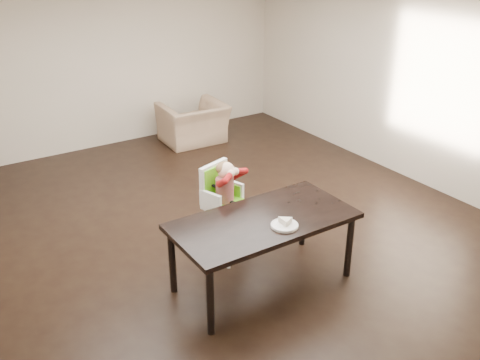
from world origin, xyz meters
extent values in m
plane|color=black|center=(0.00, 0.00, 0.00)|extent=(7.00, 7.00, 0.00)
cube|color=beige|center=(0.00, 3.50, 1.35)|extent=(6.00, 0.02, 2.70)
cube|color=beige|center=(3.00, 0.00, 1.35)|extent=(0.02, 7.00, 2.70)
cube|color=black|center=(-0.30, -1.15, 0.72)|extent=(1.80, 0.90, 0.05)
cylinder|color=black|center=(-1.12, -1.52, 0.35)|extent=(0.07, 0.07, 0.70)
cylinder|color=black|center=(0.52, -1.52, 0.35)|extent=(0.07, 0.07, 0.70)
cylinder|color=black|center=(-1.12, -0.78, 0.35)|extent=(0.07, 0.07, 0.70)
cylinder|color=black|center=(0.52, -0.78, 0.35)|extent=(0.07, 0.07, 0.70)
cylinder|color=white|center=(-0.41, -0.66, 0.28)|extent=(0.05, 0.05, 0.57)
cylinder|color=white|center=(-0.02, -0.53, 0.28)|extent=(0.05, 0.05, 0.57)
cylinder|color=white|center=(-0.53, -0.27, 0.28)|extent=(0.05, 0.05, 0.57)
cylinder|color=white|center=(-0.15, -0.14, 0.28)|extent=(0.05, 0.05, 0.57)
cube|color=white|center=(-0.28, -0.40, 0.57)|extent=(0.50, 0.48, 0.05)
cube|color=#67D01A|center=(-0.28, -0.40, 0.61)|extent=(0.40, 0.39, 0.03)
cube|color=white|center=(-0.33, -0.25, 0.80)|extent=(0.40, 0.18, 0.43)
cube|color=#67D01A|center=(-0.32, -0.28, 0.79)|extent=(0.33, 0.13, 0.39)
cube|color=black|center=(-0.35, -0.37, 0.79)|extent=(0.09, 0.18, 0.02)
cube|color=black|center=(-0.23, -0.33, 0.79)|extent=(0.09, 0.18, 0.02)
cylinder|color=#AB1913|center=(-0.28, -0.40, 0.76)|extent=(0.30, 0.30, 0.27)
sphere|color=beige|center=(-0.27, -0.42, 0.98)|extent=(0.23, 0.23, 0.18)
ellipsoid|color=brown|center=(-0.28, -0.40, 1.00)|extent=(0.23, 0.23, 0.14)
sphere|color=beige|center=(-0.27, -0.52, 0.99)|extent=(0.10, 0.10, 0.08)
sphere|color=beige|center=(-0.21, -0.50, 0.99)|extent=(0.10, 0.10, 0.08)
cylinder|color=white|center=(-0.22, -1.38, 0.76)|extent=(0.26, 0.26, 0.02)
torus|color=white|center=(-0.22, -1.38, 0.77)|extent=(0.26, 0.26, 0.01)
imported|color=#A08266|center=(1.06, 2.80, 0.45)|extent=(1.05, 0.71, 0.90)
camera|label=1|loc=(-2.95, -4.81, 3.27)|focal=40.00mm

